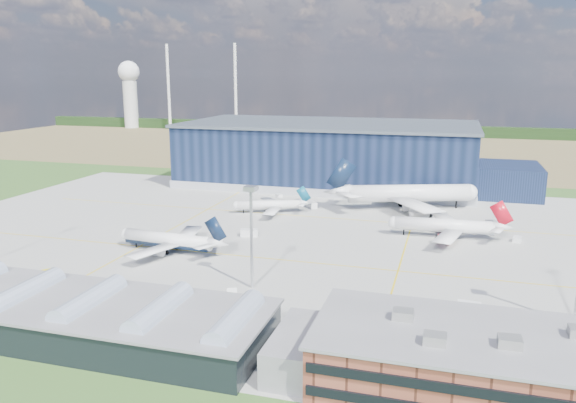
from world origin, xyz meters
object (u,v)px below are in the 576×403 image
object	(u,v)px
hangar	(335,157)
airliner_regional	(269,200)
airliner_widebody	(409,184)
gse_cart_b	(279,196)
car_b	(373,297)
light_mast_center	(251,221)
airliner_navy	(168,232)
car_a	(534,360)
airstair	(232,302)
gse_van_a	(249,233)
gse_cart_a	(517,239)
gse_van_b	(311,205)
airliner_red	(444,219)
gse_tug_b	(48,272)
ops_building	(469,362)
gse_van_c	(469,307)

from	to	relation	value
hangar	airliner_regional	size ratio (longest dim) A/B	5.31
hangar	airliner_widebody	bearing A→B (deg)	-49.19
gse_cart_b	car_b	size ratio (longest dim) A/B	0.79
light_mast_center	gse_cart_b	world-z (taller)	light_mast_center
gse_cart_b	car_b	xyz separation A→B (m)	(48.66, -90.44, -0.02)
airliner_navy	airliner_widebody	xyz separation A→B (m)	(57.45, 67.00, 3.52)
airliner_navy	car_b	size ratio (longest dim) A/B	9.07
hangar	car_a	xyz separation A→B (m)	(63.00, -142.80, -11.09)
airliner_regional	car_a	bearing A→B (deg)	110.42
airstair	light_mast_center	bearing A→B (deg)	66.59
light_mast_center	gse_van_a	xyz separation A→B (m)	(-14.62, 37.69, -14.34)
airliner_navy	gse_cart_a	size ratio (longest dim) A/B	9.83
airliner_widebody	gse_cart_b	distance (m)	50.29
airliner_navy	airliner_widebody	distance (m)	88.33
gse_van_b	gse_cart_b	distance (m)	21.26
airliner_widebody	car_b	distance (m)	84.85
gse_van_a	gse_cart_b	xyz separation A→B (m)	(-7.45, 53.31, -0.47)
airliner_red	airliner_regional	world-z (taller)	airliner_red
hangar	gse_tug_b	size ratio (longest dim) A/B	55.46
ops_building	gse_cart_b	xyz separation A→B (m)	(-67.08, 121.00, -4.17)
gse_van_b	airstair	size ratio (longest dim) A/B	1.01
gse_van_c	airstair	xyz separation A→B (m)	(-45.73, -11.82, 0.52)
gse_van_b	airstair	xyz separation A→B (m)	(5.95, -89.36, 0.44)
airliner_widebody	car_a	xyz separation A→B (m)	(28.63, -103.00, -8.34)
airliner_widebody	gse_tug_b	bearing A→B (deg)	-149.62
gse_van_a	car_a	world-z (taller)	gse_van_a
airliner_regional	gse_cart_a	world-z (taller)	airliner_regional
airliner_red	gse_van_b	xyz separation A→B (m)	(-45.46, 25.24, -4.60)
airliner_widebody	gse_van_c	size ratio (longest dim) A/B	12.05
gse_van_a	airliner_red	bearing A→B (deg)	-91.83
airliner_red	gse_van_c	world-z (taller)	airliner_red
light_mast_center	airliner_widebody	xyz separation A→B (m)	(27.18, 85.00, -6.56)
airliner_widebody	light_mast_center	bearing A→B (deg)	-127.18
airliner_regional	car_a	xyz separation A→B (m)	(73.86, -84.04, -3.92)
car_b	airliner_widebody	bearing A→B (deg)	-2.72
hangar	gse_van_b	distance (m)	48.71
light_mast_center	car_b	bearing A→B (deg)	1.19
airliner_navy	gse_tug_b	xyz separation A→B (m)	(-19.09, -23.66, -4.79)
airliner_widebody	gse_tug_b	world-z (taller)	airliner_widebody
gse_tug_b	airstair	world-z (taller)	airstair
airliner_red	gse_van_b	distance (m)	52.20
gse_van_c	airstair	bearing A→B (deg)	109.43
ops_building	light_mast_center	bearing A→B (deg)	146.31
hangar	airliner_widebody	distance (m)	52.66
airliner_red	car_a	xyz separation A→B (m)	(16.21, -70.00, -5.23)
gse_tug_b	gse_van_c	size ratio (longest dim) A/B	0.58
car_b	airstair	bearing A→B (deg)	113.24
airliner_red	gse_van_a	size ratio (longest dim) A/B	7.06
ops_building	airliner_red	xyz separation A→B (m)	(-5.41, 82.00, 0.97)
airliner_widebody	gse_van_a	size ratio (longest dim) A/B	10.87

